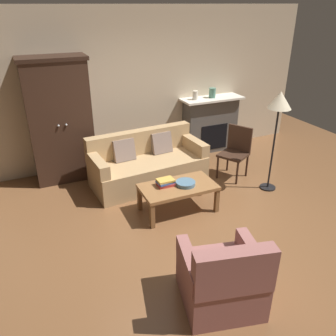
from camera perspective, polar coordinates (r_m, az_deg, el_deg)
The scene contains 13 objects.
ground_plane at distance 4.90m, azimuth 4.49°, elevation -9.29°, with size 9.60×9.60×0.00m, color brown.
back_wall at distance 6.52m, azimuth -5.90°, elevation 13.15°, with size 7.20×0.10×2.80m, color beige.
fireplace at distance 7.15m, azimuth 7.03°, elevation 7.29°, with size 1.26×0.48×1.12m.
armoire at distance 6.02m, azimuth -17.55°, elevation 7.50°, with size 1.06×0.57×2.08m.
couch at distance 5.85m, azimuth -3.47°, elevation 0.48°, with size 1.98×0.99×0.86m.
coffee_table at distance 5.01m, azimuth 1.69°, elevation -3.48°, with size 1.10×0.60×0.42m.
fruit_bowl at distance 4.99m, azimuth 2.95°, elevation -2.56°, with size 0.28×0.28×0.06m, color slate.
book_stack at distance 4.96m, azimuth -0.43°, elevation -2.41°, with size 0.26×0.19×0.10m.
mantel_vase_cream at distance 6.77m, azimuth 4.56°, elevation 11.98°, with size 0.10×0.10×0.17m, color beige.
mantel_vase_jade at distance 6.96m, azimuth 7.39°, elevation 12.30°, with size 0.13×0.13×0.19m, color slate.
armchair_near_left at distance 3.64m, azimuth 9.02°, elevation -17.88°, with size 0.92×0.92×0.88m.
side_chair_wooden at distance 6.11m, azimuth 11.26°, elevation 3.14°, with size 0.60×0.60×0.90m.
floor_lamp at distance 5.51m, azimuth 18.03°, elevation 9.77°, with size 0.36×0.36×1.63m.
Camera 1 is at (-1.96, -3.51, 2.81)m, focal length 36.61 mm.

